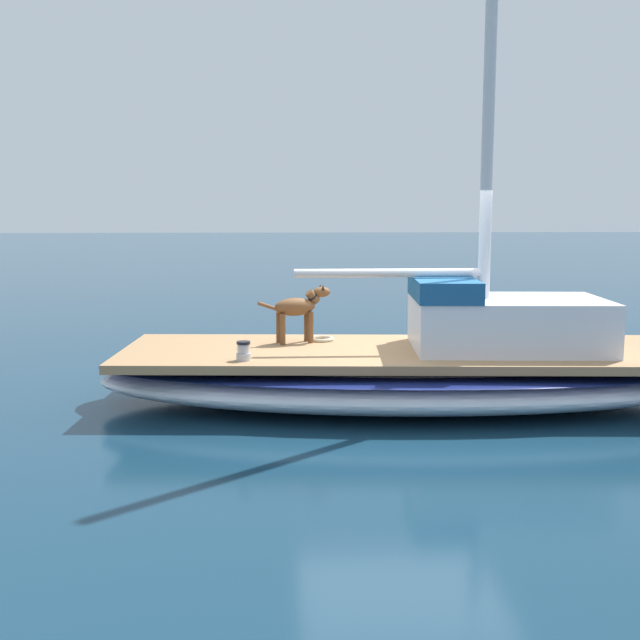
% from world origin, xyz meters
% --- Properties ---
extents(ground_plane, '(120.00, 120.00, 0.00)m').
position_xyz_m(ground_plane, '(0.00, 0.00, 0.00)').
color(ground_plane, '#143347').
extents(sailboat_main, '(2.97, 7.38, 0.66)m').
position_xyz_m(sailboat_main, '(0.00, 0.00, 0.34)').
color(sailboat_main, white).
rests_on(sailboat_main, ground).
extents(mast_main, '(0.14, 2.27, 6.79)m').
position_xyz_m(mast_main, '(0.06, 0.74, 3.70)').
color(mast_main, silver).
rests_on(mast_main, sailboat_main).
extents(cabin_house, '(1.54, 2.30, 0.84)m').
position_xyz_m(cabin_house, '(0.08, 1.11, 1.01)').
color(cabin_house, silver).
rests_on(cabin_house, sailboat_main).
extents(dog_brown, '(0.40, 0.91, 0.70)m').
position_xyz_m(dog_brown, '(-0.48, -1.24, 1.08)').
color(dog_brown, brown).
rests_on(dog_brown, sailboat_main).
extents(deck_winch, '(0.16, 0.16, 0.21)m').
position_xyz_m(deck_winch, '(0.60, -1.86, 0.76)').
color(deck_winch, '#B7B7BC').
rests_on(deck_winch, sailboat_main).
extents(coiled_rope, '(0.32, 0.32, 0.04)m').
position_xyz_m(coiled_rope, '(-0.63, -0.96, 0.68)').
color(coiled_rope, beige).
rests_on(coiled_rope, sailboat_main).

